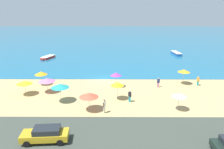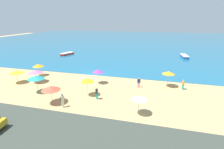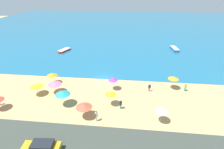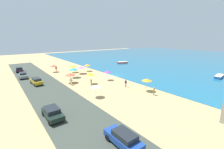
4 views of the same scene
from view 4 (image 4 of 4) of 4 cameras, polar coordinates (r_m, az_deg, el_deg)
ground_plane at (r=41.97m, az=0.65°, el=-0.51°), size 160.00×160.00×0.00m
sea at (r=86.98m, az=30.50°, el=5.09°), size 150.00×110.00×0.05m
coastal_road at (r=34.28m, az=-23.75°, el=-5.00°), size 80.00×8.00×0.06m
beach_umbrella_0 at (r=34.63m, az=-8.20°, el=0.20°), size 1.80×1.80×2.67m
beach_umbrella_1 at (r=47.35m, az=-14.56°, el=3.05°), size 2.29×2.29×2.21m
beach_umbrella_2 at (r=48.17m, az=-9.40°, el=3.64°), size 2.04×2.04×2.35m
beach_umbrella_3 at (r=26.82m, az=-6.22°, el=-4.45°), size 1.76×1.76×2.29m
beach_umbrella_4 at (r=41.05m, az=-14.52°, el=2.04°), size 2.42×2.42×2.66m
beach_umbrella_5 at (r=37.36m, az=-1.74°, el=1.12°), size 1.75×1.75×2.49m
beach_umbrella_6 at (r=49.57m, az=-21.39°, el=3.10°), size 2.04×2.04×2.31m
beach_umbrella_7 at (r=36.40m, az=-15.65°, el=0.10°), size 2.39×2.39×2.42m
beach_umbrella_8 at (r=45.07m, az=-11.87°, el=2.74°), size 2.49×2.49×2.26m
beach_umbrella_9 at (r=30.34m, az=13.14°, el=-1.96°), size 1.96×1.96×2.62m
bather_0 at (r=28.98m, az=15.66°, el=-5.88°), size 0.35×0.52×1.59m
bather_1 at (r=34.70m, az=-15.34°, el=-2.37°), size 0.36×0.52×1.80m
bather_2 at (r=50.85m, az=-20.51°, el=2.23°), size 0.32×0.55×1.67m
bather_3 at (r=33.18m, az=-7.95°, el=-2.86°), size 0.48×0.39×1.69m
bather_4 at (r=32.57m, az=5.25°, el=-3.17°), size 0.55×0.31×1.63m
parked_car_0 at (r=21.85m, az=-21.76°, el=-13.30°), size 4.26×1.98×1.39m
parked_car_1 at (r=45.88m, az=-30.78°, el=-0.18°), size 4.60×2.10×1.46m
parked_car_2 at (r=15.93m, az=4.37°, el=-23.07°), size 4.32×1.81×1.52m
parked_car_3 at (r=38.16m, az=-26.87°, el=-2.20°), size 4.53×2.04×1.50m
parked_car_4 at (r=54.98m, az=-31.84°, el=1.71°), size 4.58×2.25×1.44m
skiff_nearshore at (r=62.91m, az=4.04°, el=4.62°), size 3.01×4.56×0.60m
skiff_offshore at (r=48.95m, az=35.67°, el=-0.59°), size 2.02×5.07×0.71m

